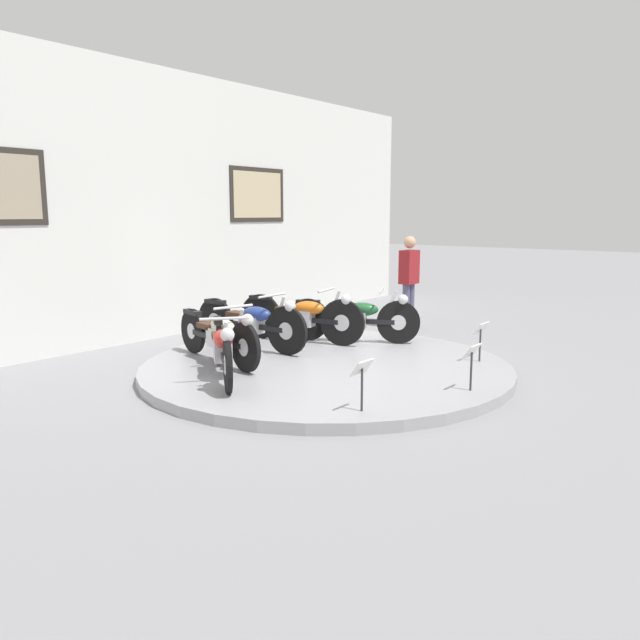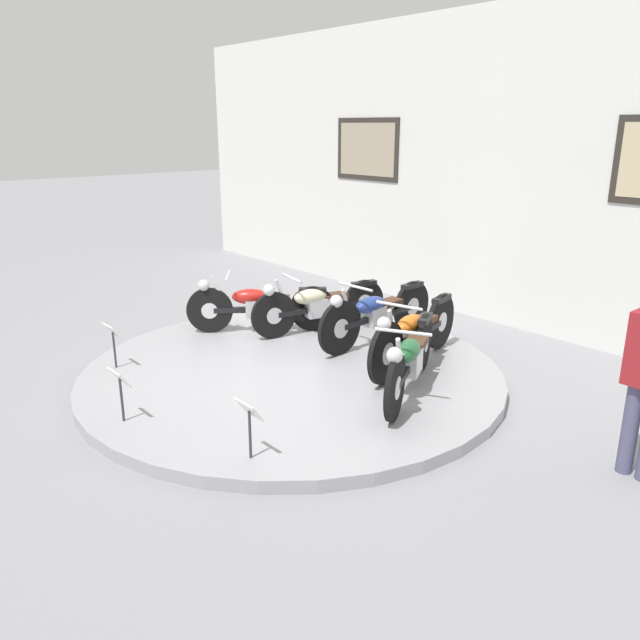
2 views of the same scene
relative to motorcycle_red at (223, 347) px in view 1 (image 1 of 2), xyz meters
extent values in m
plane|color=gray|center=(1.32, -0.48, -0.49)|extent=(60.00, 60.00, 0.00)
cylinder|color=#99999E|center=(1.32, -0.48, -0.43)|extent=(4.69, 4.69, 0.12)
cube|color=silver|center=(1.32, 3.16, 1.65)|extent=(14.00, 0.20, 4.29)
cube|color=#2D2823|center=(3.72, 3.05, 1.86)|extent=(1.40, 0.02, 1.00)
cube|color=#C6B289|center=(3.72, 3.04, 1.86)|extent=(1.24, 0.02, 0.84)
cylinder|color=black|center=(-0.39, -0.50, -0.07)|extent=(0.41, 0.51, 0.60)
cylinder|color=silver|center=(-0.39, -0.50, -0.07)|extent=(0.18, 0.21, 0.21)
cylinder|color=black|center=(0.44, 0.57, -0.07)|extent=(0.41, 0.51, 0.60)
cylinder|color=silver|center=(0.44, 0.57, -0.07)|extent=(0.18, 0.21, 0.21)
cube|color=black|center=(0.03, 0.03, -0.07)|extent=(0.82, 1.03, 0.07)
cube|color=silver|center=(0.00, 0.00, -0.05)|extent=(0.35, 0.38, 0.24)
ellipsoid|color=red|center=(-0.06, -0.08, 0.11)|extent=(0.47, 0.51, 0.20)
cube|color=#472D1E|center=(0.16, 0.21, 0.07)|extent=(0.35, 0.38, 0.07)
cube|color=black|center=(0.44, 0.57, 0.19)|extent=(0.30, 0.35, 0.06)
cylinder|color=silver|center=(-0.30, -0.38, 0.13)|extent=(0.19, 0.23, 0.54)
cylinder|color=silver|center=(-0.23, -0.30, 0.39)|extent=(0.45, 0.36, 0.03)
sphere|color=silver|center=(-0.42, -0.55, 0.27)|extent=(0.15, 0.15, 0.15)
cylinder|color=black|center=(0.35, -0.01, -0.07)|extent=(0.19, 0.61, 0.61)
cylinder|color=silver|center=(0.35, -0.01, -0.07)|extent=(0.11, 0.22, 0.21)
cylinder|color=black|center=(0.65, 1.31, -0.07)|extent=(0.19, 0.61, 0.61)
cylinder|color=silver|center=(0.65, 1.31, -0.07)|extent=(0.11, 0.22, 0.21)
cube|color=black|center=(0.50, 0.65, -0.07)|extent=(0.34, 1.23, 0.07)
cube|color=silver|center=(0.49, 0.61, -0.05)|extent=(0.27, 0.36, 0.24)
ellipsoid|color=beige|center=(0.47, 0.51, 0.11)|extent=(0.32, 0.52, 0.20)
cube|color=#472D1E|center=(0.55, 0.86, 0.07)|extent=(0.27, 0.36, 0.07)
cube|color=black|center=(0.65, 1.31, 0.19)|extent=(0.18, 0.37, 0.06)
cylinder|color=silver|center=(0.39, 0.14, 0.13)|extent=(0.10, 0.25, 0.54)
cylinder|color=silver|center=(0.41, 0.24, 0.39)|extent=(0.53, 0.15, 0.03)
sphere|color=silver|center=(0.34, -0.07, 0.27)|extent=(0.15, 0.15, 0.15)
cylinder|color=black|center=(1.35, 0.21, -0.04)|extent=(0.09, 0.67, 0.67)
cylinder|color=silver|center=(1.35, 0.21, -0.04)|extent=(0.08, 0.24, 0.23)
cylinder|color=black|center=(1.29, 1.56, -0.04)|extent=(0.09, 0.67, 0.67)
cylinder|color=silver|center=(1.29, 1.56, -0.04)|extent=(0.08, 0.24, 0.23)
cube|color=black|center=(1.32, 0.89, -0.04)|extent=(0.13, 1.24, 0.07)
cube|color=silver|center=(1.32, 0.85, -0.02)|extent=(0.21, 0.33, 0.24)
ellipsoid|color=navy|center=(1.33, 0.75, 0.14)|extent=(0.24, 0.49, 0.20)
cube|color=#472D1E|center=(1.31, 1.11, 0.10)|extent=(0.21, 0.33, 0.07)
cube|color=black|center=(1.29, 1.56, 0.25)|extent=(0.12, 0.36, 0.06)
cylinder|color=silver|center=(1.35, 0.36, 0.16)|extent=(0.06, 0.25, 0.54)
cylinder|color=silver|center=(1.34, 0.47, 0.42)|extent=(0.54, 0.06, 0.03)
sphere|color=silver|center=(1.36, 0.15, 0.30)|extent=(0.15, 0.15, 0.15)
cylinder|color=black|center=(2.30, 0.00, -0.03)|extent=(0.22, 0.67, 0.68)
cylinder|color=silver|center=(2.30, 0.00, -0.03)|extent=(0.12, 0.25, 0.24)
cylinder|color=black|center=(1.98, 1.30, -0.03)|extent=(0.22, 0.67, 0.68)
cylinder|color=silver|center=(1.98, 1.30, -0.03)|extent=(0.12, 0.25, 0.24)
cube|color=black|center=(2.14, 0.65, -0.03)|extent=(0.37, 1.22, 0.07)
cube|color=silver|center=(2.15, 0.61, -0.01)|extent=(0.27, 0.36, 0.24)
ellipsoid|color=#D16619|center=(2.17, 0.51, 0.15)|extent=(0.33, 0.52, 0.20)
cube|color=#472D1E|center=(2.09, 0.86, 0.11)|extent=(0.27, 0.36, 0.07)
cube|color=black|center=(1.98, 1.30, 0.26)|extent=(0.18, 0.37, 0.06)
cylinder|color=silver|center=(2.27, 0.14, 0.17)|extent=(0.10, 0.25, 0.54)
cylinder|color=silver|center=(2.24, 0.24, 0.43)|extent=(0.53, 0.16, 0.03)
sphere|color=silver|center=(2.32, -0.06, 0.31)|extent=(0.15, 0.15, 0.15)
cylinder|color=black|center=(2.94, -0.56, -0.05)|extent=(0.35, 0.58, 0.63)
cylinder|color=silver|center=(2.94, -0.56, -0.05)|extent=(0.16, 0.23, 0.22)
cylinder|color=black|center=(2.29, 0.63, -0.05)|extent=(0.35, 0.58, 0.63)
cylinder|color=silver|center=(2.29, 0.63, -0.05)|extent=(0.16, 0.23, 0.22)
cube|color=black|center=(2.61, 0.03, -0.05)|extent=(0.66, 1.12, 0.07)
cube|color=silver|center=(2.63, 0.00, -0.03)|extent=(0.33, 0.38, 0.24)
ellipsoid|color=#1E562D|center=(2.68, -0.09, 0.13)|extent=(0.42, 0.53, 0.20)
cube|color=#472D1E|center=(2.51, 0.23, 0.09)|extent=(0.33, 0.38, 0.07)
cube|color=black|center=(2.29, 0.63, 0.22)|extent=(0.26, 0.36, 0.06)
cylinder|color=silver|center=(2.87, -0.43, 0.15)|extent=(0.16, 0.24, 0.54)
cylinder|color=silver|center=(2.82, -0.33, 0.41)|extent=(0.49, 0.29, 0.03)
sphere|color=silver|center=(2.97, -0.61, 0.29)|extent=(0.15, 0.15, 0.15)
cylinder|color=#333338|center=(-0.01, -1.97, -0.16)|extent=(0.02, 0.02, 0.42)
cube|color=white|center=(-0.01, -1.97, 0.06)|extent=(0.26, 0.11, 0.15)
cylinder|color=#333338|center=(1.32, -2.48, -0.16)|extent=(0.02, 0.02, 0.42)
cube|color=white|center=(1.32, -2.48, 0.06)|extent=(0.26, 0.11, 0.15)
cylinder|color=#333338|center=(2.65, -1.97, -0.16)|extent=(0.02, 0.02, 0.42)
cube|color=white|center=(2.65, -1.97, 0.06)|extent=(0.26, 0.11, 0.15)
cylinder|color=#4C4C6B|center=(4.68, 0.36, -0.10)|extent=(0.13, 0.13, 0.79)
cylinder|color=#4C4C6B|center=(4.84, 0.36, -0.10)|extent=(0.13, 0.13, 0.79)
cube|color=maroon|center=(4.76, 0.36, 0.59)|extent=(0.36, 0.22, 0.59)
sphere|color=tan|center=(4.76, 0.36, 1.02)|extent=(0.21, 0.21, 0.21)
camera|label=1|loc=(-4.78, -5.30, 1.52)|focal=35.00mm
camera|label=2|loc=(6.47, -4.53, 2.25)|focal=35.00mm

